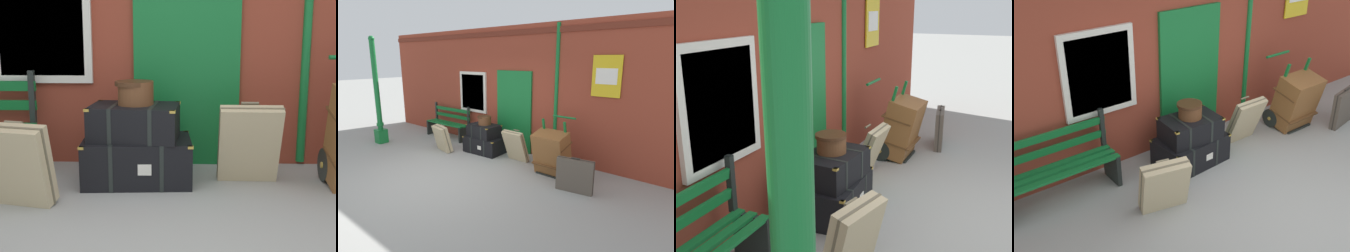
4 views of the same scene
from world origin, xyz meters
TOP-DOWN VIEW (x-y plane):
  - ground_plane at (0.00, 0.00)m, footprint 60.00×60.00m
  - brick_facade at (-0.00, 2.60)m, footprint 10.40×0.35m
  - lamp_post at (-3.29, 0.51)m, footprint 0.28×0.28m
  - platform_bench at (-2.25, 2.16)m, footprint 1.60×0.43m
  - steamer_trunk_base at (-0.36, 1.80)m, footprint 1.05×0.71m
  - steamer_trunk_middle at (-0.38, 1.79)m, footprint 0.85×0.61m
  - round_hatbox at (-0.37, 1.82)m, footprint 0.36×0.35m
  - porters_trolley at (1.74, 1.80)m, footprint 0.71×0.67m
  - large_brown_trunk at (1.74, 1.63)m, footprint 0.70×0.63m
  - suitcase_caramel at (0.69, 1.76)m, footprint 0.58×0.41m
  - suitcase_beige at (-1.29, 1.15)m, footprint 0.65×0.46m
  - suitcase_tan at (2.49, 1.19)m, footprint 0.68×0.23m

SIDE VIEW (x-z plane):
  - ground_plane at x=0.00m, z-range 0.00..0.00m
  - steamer_trunk_base at x=-0.36m, z-range 0.00..0.42m
  - porters_trolley at x=1.74m, z-range -0.32..0.86m
  - suitcase_tan at x=2.49m, z-range -0.02..0.65m
  - suitcase_beige at x=-1.29m, z-range -0.01..0.70m
  - suitcase_caramel at x=0.69m, z-range 0.00..0.77m
  - platform_bench at x=-2.25m, z-range -0.06..0.95m
  - large_brown_trunk at x=1.74m, z-range 0.00..0.96m
  - steamer_trunk_middle at x=-0.38m, z-range 0.42..0.74m
  - round_hatbox at x=-0.37m, z-range 0.75..0.97m
  - lamp_post at x=-3.29m, z-range -0.36..2.64m
  - brick_facade at x=0.00m, z-range 0.00..3.20m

